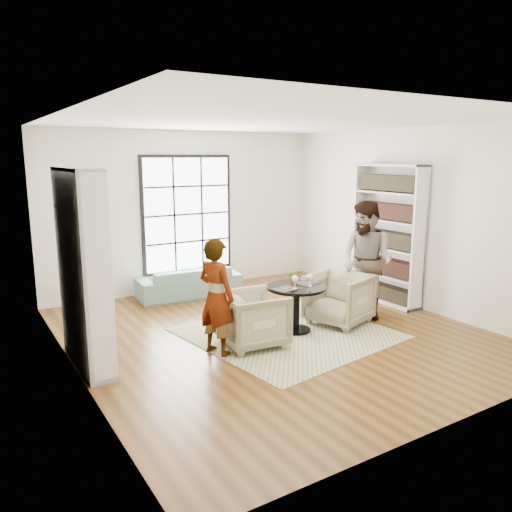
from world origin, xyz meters
TOP-DOWN VIEW (x-y plane):
  - ground at (0.00, 0.00)m, footprint 6.00×6.00m
  - room_shell at (0.00, 0.54)m, footprint 6.00×6.01m
  - rug at (0.15, -0.11)m, footprint 2.91×2.91m
  - pedestal_table at (0.30, -0.12)m, footprint 0.86×0.86m
  - sofa at (-0.24, 2.45)m, footprint 1.92×0.87m
  - armchair_left at (-0.51, -0.25)m, footprint 0.90×0.88m
  - armchair_right at (1.08, -0.17)m, footprint 1.07×1.05m
  - person_left at (-1.06, -0.25)m, footprint 0.53×0.64m
  - person_right at (1.63, -0.17)m, footprint 0.88×1.03m
  - placemat_left at (0.07, -0.18)m, footprint 0.39×0.33m
  - placemat_right at (0.53, -0.07)m, footprint 0.39×0.33m
  - cutlery_left at (0.07, -0.18)m, footprint 0.18×0.24m
  - cutlery_right at (0.53, -0.07)m, footprint 0.18×0.24m
  - wine_glass_left at (0.19, -0.24)m, footprint 0.09×0.09m
  - wine_glass_right at (0.47, -0.22)m, footprint 0.08×0.08m
  - flower_centerpiece at (0.30, -0.06)m, footprint 0.21×0.18m

SIDE VIEW (x-z plane):
  - ground at x=0.00m, z-range 0.00..0.00m
  - rug at x=0.15m, z-range 0.00..0.01m
  - sofa at x=-0.24m, z-range 0.00..0.54m
  - armchair_left at x=-0.51m, z-range 0.00..0.75m
  - armchair_right at x=1.08m, z-range 0.00..0.78m
  - pedestal_table at x=0.30m, z-range 0.16..0.85m
  - placemat_left at x=0.07m, z-range 0.69..0.70m
  - placemat_right at x=0.53m, z-range 0.69..0.70m
  - cutlery_left at x=0.07m, z-range 0.70..0.70m
  - cutlery_right at x=0.53m, z-range 0.70..0.70m
  - person_left at x=-1.06m, z-range 0.00..1.52m
  - flower_centerpiece at x=0.30m, z-range 0.69..0.90m
  - wine_glass_right at x=0.47m, z-range 0.73..0.91m
  - wine_glass_left at x=0.19m, z-range 0.73..0.93m
  - person_right at x=1.63m, z-range 0.00..1.85m
  - room_shell at x=0.00m, z-range -1.74..4.26m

